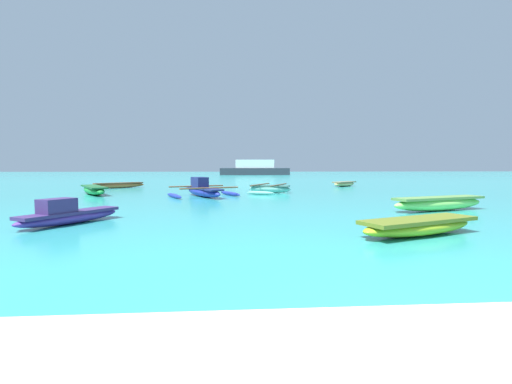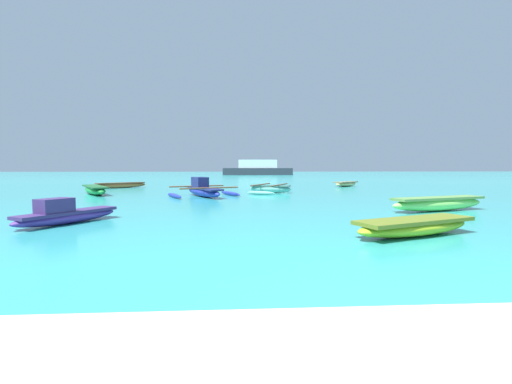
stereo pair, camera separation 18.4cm
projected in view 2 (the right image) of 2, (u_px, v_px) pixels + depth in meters
moored_boat_0 at (270, 189)px, 19.23m from camera, size 2.75×3.74×0.49m
moored_boat_1 at (95, 190)px, 18.14m from camera, size 2.72×3.87×0.45m
moored_boat_2 at (203, 190)px, 16.79m from camera, size 3.76×3.90×0.94m
moored_boat_3 at (346, 184)px, 25.68m from camera, size 2.34×2.10×0.37m
moored_boat_4 at (415, 226)px, 7.13m from camera, size 3.09×1.83×0.35m
moored_boat_5 at (438, 203)px, 11.18m from camera, size 3.77×1.75×0.45m
moored_boat_6 at (121, 185)px, 23.76m from camera, size 3.11×2.62×0.38m
moored_boat_7 at (66, 214)px, 8.62m from camera, size 1.89×2.68×0.66m
distant_ferry at (257, 169)px, 66.19m from camera, size 13.36×2.94×2.94m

